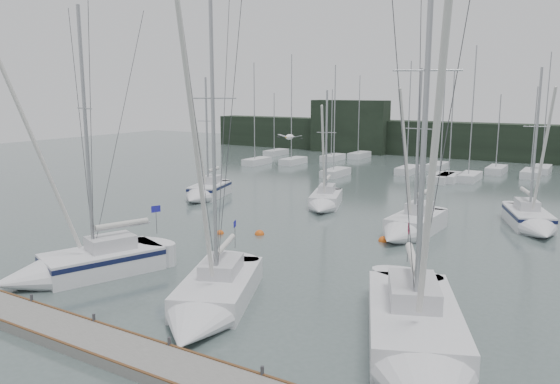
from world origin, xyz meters
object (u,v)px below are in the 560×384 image
at_px(sailboat_near_left, 71,268).
at_px(buoy_c, 220,234).
at_px(sailboat_mid_b, 324,203).
at_px(sailboat_mid_d, 533,222).
at_px(sailboat_mid_c, 408,228).
at_px(buoy_a, 259,235).
at_px(sailboat_mid_a, 205,192).
at_px(sailboat_near_center, 208,304).
at_px(buoy_b, 383,241).
at_px(sailboat_near_right, 419,351).

distance_m(sailboat_near_left, buoy_c, 11.08).
xyz_separation_m(sailboat_mid_b, sailboat_mid_d, (15.33, 1.20, 0.06)).
distance_m(sailboat_mid_c, buoy_a, 9.79).
distance_m(sailboat_mid_d, buoy_c, 21.29).
relative_size(sailboat_mid_a, buoy_c, 22.06).
bearing_deg(sailboat_near_left, buoy_c, 105.95).
height_order(buoy_a, buoy_c, buoy_a).
bearing_deg(buoy_c, sailboat_mid_a, 134.01).
height_order(sailboat_near_left, sailboat_mid_d, sailboat_near_left).
xyz_separation_m(sailboat_near_center, buoy_c, (-7.88, 11.05, -0.52)).
bearing_deg(buoy_b, sailboat_near_left, -126.09).
distance_m(sailboat_near_left, buoy_b, 18.55).
height_order(sailboat_mid_c, buoy_b, sailboat_mid_c).
bearing_deg(sailboat_mid_b, buoy_b, -60.53).
relative_size(sailboat_near_right, sailboat_mid_c, 1.47).
relative_size(sailboat_near_right, buoy_a, 26.91).
bearing_deg(sailboat_near_center, sailboat_mid_d, 43.59).
height_order(sailboat_near_center, sailboat_mid_c, sailboat_near_center).
bearing_deg(buoy_c, sailboat_near_right, -32.44).
distance_m(sailboat_mid_c, buoy_c, 12.44).
distance_m(sailboat_mid_b, sailboat_mid_c, 9.88).
bearing_deg(sailboat_mid_c, sailboat_mid_b, 153.98).
xyz_separation_m(sailboat_near_right, buoy_c, (-16.87, 10.73, -0.63)).
distance_m(sailboat_mid_b, buoy_b, 10.19).
xyz_separation_m(sailboat_mid_b, buoy_a, (0.03, -9.47, -0.51)).
height_order(sailboat_near_center, buoy_a, sailboat_near_center).
height_order(sailboat_near_right, sailboat_mid_b, sailboat_near_right).
height_order(sailboat_mid_a, sailboat_mid_d, sailboat_mid_d).
height_order(sailboat_mid_a, buoy_b, sailboat_mid_a).
distance_m(sailboat_mid_d, buoy_a, 18.66).
xyz_separation_m(sailboat_mid_c, sailboat_mid_d, (6.71, 6.01, -0.03)).
xyz_separation_m(sailboat_near_left, buoy_a, (3.30, 12.23, -0.60)).
bearing_deg(sailboat_near_right, sailboat_mid_a, 119.75).
xyz_separation_m(sailboat_near_left, sailboat_mid_b, (3.27, 21.70, -0.10)).
distance_m(sailboat_near_left, sailboat_near_center, 8.81).
height_order(sailboat_near_center, sailboat_mid_b, sailboat_near_center).
distance_m(sailboat_near_right, sailboat_mid_c, 17.60).
bearing_deg(sailboat_mid_d, sailboat_mid_c, -159.14).
xyz_separation_m(sailboat_near_right, buoy_a, (-14.51, 11.92, -0.63)).
relative_size(sailboat_near_left, buoy_a, 22.75).
height_order(sailboat_near_center, sailboat_mid_d, sailboat_near_center).
bearing_deg(sailboat_near_left, sailboat_near_center, 20.66).
xyz_separation_m(sailboat_near_left, sailboat_mid_a, (-7.56, 19.82, -0.02)).
bearing_deg(buoy_c, sailboat_near_center, -54.50).
distance_m(sailboat_near_left, sailboat_mid_d, 29.50).
bearing_deg(sailboat_near_right, sailboat_mid_c, 86.95).
bearing_deg(sailboat_mid_c, sailboat_near_right, -67.24).
height_order(sailboat_near_left, buoy_b, sailboat_near_left).
relative_size(sailboat_near_center, sailboat_mid_a, 1.37).
relative_size(sailboat_mid_b, buoy_a, 16.00).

